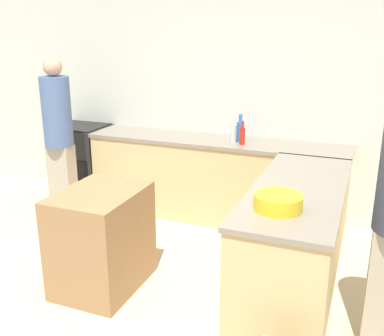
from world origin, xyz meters
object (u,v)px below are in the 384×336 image
(person_by_range, at_px, (59,134))
(range_oven, at_px, (83,162))
(island_table, at_px, (102,239))
(hot_sauce_bottle, at_px, (242,135))
(mixing_bowl, at_px, (278,202))
(water_bottle_blue, at_px, (240,131))
(vinegar_bottle_clear, at_px, (233,133))

(person_by_range, bearing_deg, range_oven, 106.78)
(island_table, relative_size, hot_sauce_bottle, 3.39)
(mixing_bowl, distance_m, water_bottle_blue, 1.90)
(mixing_bowl, relative_size, water_bottle_blue, 1.11)
(island_table, height_order, mixing_bowl, mixing_bowl)
(range_oven, height_order, person_by_range, person_by_range)
(vinegar_bottle_clear, bearing_deg, range_oven, 177.40)
(mixing_bowl, height_order, person_by_range, person_by_range)
(water_bottle_blue, relative_size, hot_sauce_bottle, 1.19)
(island_table, bearing_deg, vinegar_bottle_clear, 68.56)
(mixing_bowl, height_order, hot_sauce_bottle, hot_sauce_bottle)
(vinegar_bottle_clear, bearing_deg, island_table, -111.44)
(island_table, height_order, person_by_range, person_by_range)
(mixing_bowl, bearing_deg, hot_sauce_bottle, 113.60)
(island_table, relative_size, vinegar_bottle_clear, 3.03)
(island_table, relative_size, water_bottle_blue, 2.85)
(hot_sauce_bottle, distance_m, person_by_range, 2.00)
(mixing_bowl, bearing_deg, vinegar_bottle_clear, 116.29)
(range_oven, bearing_deg, vinegar_bottle_clear, -2.60)
(person_by_range, bearing_deg, mixing_bowl, -22.04)
(water_bottle_blue, relative_size, person_by_range, 0.16)
(island_table, xyz_separation_m, vinegar_bottle_clear, (0.64, 1.62, 0.62))
(mixing_bowl, bearing_deg, range_oven, 148.45)
(range_oven, bearing_deg, hot_sauce_bottle, -3.11)
(range_oven, height_order, vinegar_bottle_clear, vinegar_bottle_clear)
(mixing_bowl, height_order, vinegar_bottle_clear, vinegar_bottle_clear)
(island_table, height_order, water_bottle_blue, water_bottle_blue)
(island_table, relative_size, person_by_range, 0.47)
(water_bottle_blue, distance_m, vinegar_bottle_clear, 0.11)
(vinegar_bottle_clear, height_order, person_by_range, person_by_range)
(mixing_bowl, xyz_separation_m, hot_sauce_bottle, (-0.71, 1.62, 0.05))
(range_oven, distance_m, person_by_range, 0.88)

